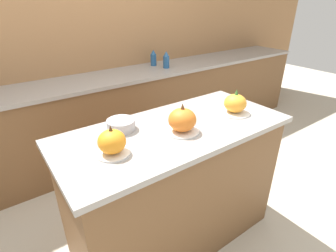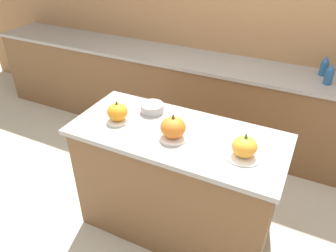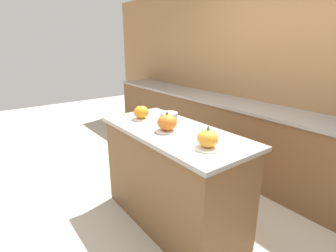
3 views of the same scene
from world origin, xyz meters
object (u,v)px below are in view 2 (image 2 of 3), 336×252
object	(u,v)px
pumpkin_cake_center	(173,128)
bottle_tall	(324,66)
mixing_bowl	(152,108)
pumpkin_cake_left	(117,113)
pumpkin_cake_right	(244,148)
bottle_short	(329,74)

from	to	relation	value
pumpkin_cake_center	bottle_tall	size ratio (longest dim) A/B	1.13
pumpkin_cake_center	mixing_bowl	world-z (taller)	pumpkin_cake_center
pumpkin_cake_left	pumpkin_cake_right	bearing A→B (deg)	-0.45
bottle_tall	pumpkin_cake_center	bearing A→B (deg)	-117.33
bottle_short	pumpkin_cake_center	bearing A→B (deg)	-122.07
pumpkin_cake_center	bottle_tall	distance (m)	1.77
pumpkin_cake_left	pumpkin_cake_right	world-z (taller)	pumpkin_cake_right
pumpkin_cake_left	mixing_bowl	distance (m)	0.28
pumpkin_cake_right	bottle_short	size ratio (longest dim) A/B	1.20
pumpkin_cake_left	bottle_tall	xyz separation A→B (m)	(1.26, 1.56, 0.01)
bottle_tall	bottle_short	bearing A→B (deg)	-73.42
bottle_tall	bottle_short	size ratio (longest dim) A/B	0.98
pumpkin_cake_center	pumpkin_cake_right	xyz separation A→B (m)	(0.48, 0.01, -0.01)
pumpkin_cake_right	bottle_tall	bearing A→B (deg)	77.96
pumpkin_cake_left	bottle_short	xyz separation A→B (m)	(1.31, 1.37, 0.01)
pumpkin_cake_center	bottle_short	world-z (taller)	pumpkin_cake_center
bottle_tall	mixing_bowl	xyz separation A→B (m)	(-1.10, -1.33, -0.04)
pumpkin_cake_right	pumpkin_cake_center	bearing A→B (deg)	-179.04
pumpkin_cake_center	bottle_short	size ratio (longest dim) A/B	1.10
pumpkin_cake_left	bottle_short	size ratio (longest dim) A/B	0.95
pumpkin_cake_left	pumpkin_cake_right	distance (m)	0.93
pumpkin_cake_center	pumpkin_cake_left	bearing A→B (deg)	178.04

